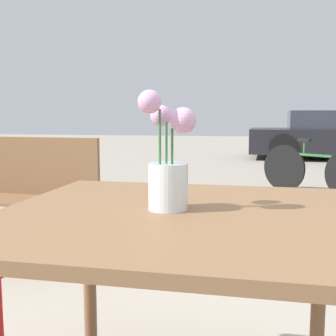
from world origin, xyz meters
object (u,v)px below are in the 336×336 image
Objects in this scene: table_front at (179,244)px; flower_vase at (168,170)px; bicycle at (315,170)px; parked_car at (336,136)px.

flower_vase is (-0.03, 0.01, 0.20)m from table_front.
table_front is 0.82× the size of bicycle.
table_front reaches higher than bicycle.
parked_car is (2.21, 9.20, -0.11)m from table_front.
table_front is 0.21m from flower_vase.
flower_vase is at bearing -103.66° from bicycle.
parked_car is (1.18, 4.82, 0.22)m from bicycle.
flower_vase is 0.08× the size of parked_car.
table_front is 4.52m from bicycle.
parked_car is at bearing 76.23° from bicycle.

